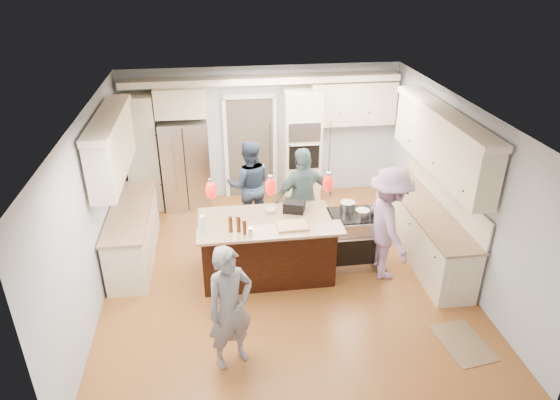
% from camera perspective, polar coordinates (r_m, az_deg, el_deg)
% --- Properties ---
extents(ground_plane, '(6.00, 6.00, 0.00)m').
position_cam_1_polar(ground_plane, '(8.15, 0.34, -8.35)').
color(ground_plane, '#A9622E').
rests_on(ground_plane, ground).
extents(room_shell, '(5.54, 6.04, 2.72)m').
position_cam_1_polar(room_shell, '(7.26, 0.38, 3.48)').
color(room_shell, '#B2BCC6').
rests_on(room_shell, ground).
extents(refrigerator, '(0.90, 0.70, 1.80)m').
position_cam_1_polar(refrigerator, '(10.00, -10.67, 4.04)').
color(refrigerator, '#B7B7BC').
rests_on(refrigerator, ground).
extents(oven_column, '(0.72, 0.69, 2.30)m').
position_cam_1_polar(oven_column, '(10.06, 2.46, 6.17)').
color(oven_column, beige).
rests_on(oven_column, ground).
extents(back_upper_cabinets, '(5.30, 0.61, 2.54)m').
position_cam_1_polar(back_upper_cabinets, '(9.83, -6.30, 8.74)').
color(back_upper_cabinets, beige).
rests_on(back_upper_cabinets, ground).
extents(right_counter_run, '(0.64, 3.10, 2.51)m').
position_cam_1_polar(right_counter_run, '(8.50, 16.60, 0.29)').
color(right_counter_run, beige).
rests_on(right_counter_run, ground).
extents(left_cabinets, '(0.64, 2.30, 2.51)m').
position_cam_1_polar(left_cabinets, '(8.37, -17.25, -0.22)').
color(left_cabinets, beige).
rests_on(left_cabinets, ground).
extents(kitchen_island, '(2.10, 1.46, 1.12)m').
position_cam_1_polar(kitchen_island, '(7.91, -1.50, -5.30)').
color(kitchen_island, black).
rests_on(kitchen_island, ground).
extents(island_range, '(0.82, 0.71, 0.92)m').
position_cam_1_polar(island_range, '(8.24, 8.24, -4.44)').
color(island_range, '#B7B7BC').
rests_on(island_range, ground).
extents(pendant_lights, '(1.75, 0.15, 1.03)m').
position_cam_1_polar(pendant_lights, '(6.77, -1.11, 1.56)').
color(pendant_lights, black).
rests_on(pendant_lights, ground).
extents(person_bar_end, '(0.72, 0.63, 1.66)m').
position_cam_1_polar(person_bar_end, '(6.16, -5.72, -12.19)').
color(person_bar_end, slate).
rests_on(person_bar_end, ground).
extents(person_far_left, '(0.85, 0.68, 1.71)m').
position_cam_1_polar(person_far_left, '(9.07, -3.50, 1.70)').
color(person_far_left, '#28384E').
rests_on(person_far_left, ground).
extents(person_far_right, '(1.13, 0.69, 1.80)m').
position_cam_1_polar(person_far_right, '(8.47, 2.68, 0.20)').
color(person_far_right, '#4D696C').
rests_on(person_far_right, ground).
extents(person_range_side, '(0.75, 1.22, 1.83)m').
position_cam_1_polar(person_range_side, '(7.82, 12.30, -2.72)').
color(person_range_side, '#93739B').
rests_on(person_range_side, ground).
extents(floor_rug, '(0.68, 0.90, 0.01)m').
position_cam_1_polar(floor_rug, '(7.31, 20.17, -15.07)').
color(floor_rug, brown).
rests_on(floor_rug, ground).
extents(water_bottle, '(0.10, 0.10, 0.32)m').
position_cam_1_polar(water_bottle, '(6.94, -8.81, -2.98)').
color(water_bottle, silver).
rests_on(water_bottle, kitchen_island).
extents(beer_bottle_a, '(0.07, 0.07, 0.25)m').
position_cam_1_polar(beer_bottle_a, '(7.01, -4.76, -2.73)').
color(beer_bottle_a, '#41210B').
rests_on(beer_bottle_a, kitchen_island).
extents(beer_bottle_b, '(0.07, 0.07, 0.23)m').
position_cam_1_polar(beer_bottle_b, '(6.95, -4.08, -3.10)').
color(beer_bottle_b, '#41210B').
rests_on(beer_bottle_b, kitchen_island).
extents(beer_bottle_c, '(0.07, 0.07, 0.24)m').
position_cam_1_polar(beer_bottle_c, '(7.02, -5.68, -2.79)').
color(beer_bottle_c, '#41210B').
rests_on(beer_bottle_c, kitchen_island).
extents(drink_can, '(0.07, 0.07, 0.12)m').
position_cam_1_polar(drink_can, '(6.94, -3.40, -3.65)').
color(drink_can, '#B7B7BC').
rests_on(drink_can, kitchen_island).
extents(cutting_board, '(0.45, 0.32, 0.03)m').
position_cam_1_polar(cutting_board, '(7.16, 1.40, -2.97)').
color(cutting_board, tan).
rests_on(cutting_board, kitchen_island).
extents(pot_large, '(0.24, 0.24, 0.14)m').
position_cam_1_polar(pot_large, '(8.10, 7.72, -0.67)').
color(pot_large, '#B7B7BC').
rests_on(pot_large, island_range).
extents(pot_small, '(0.22, 0.22, 0.11)m').
position_cam_1_polar(pot_small, '(7.95, 9.41, -1.47)').
color(pot_small, '#B7B7BC').
rests_on(pot_small, island_range).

